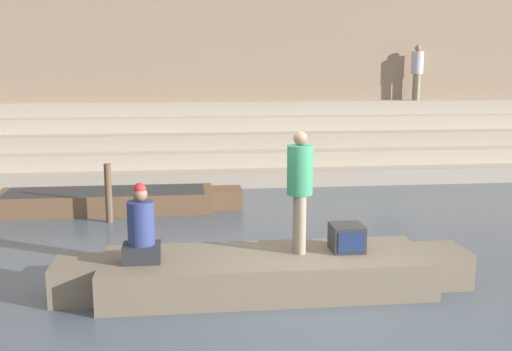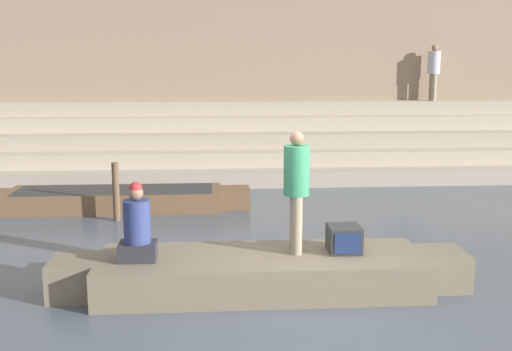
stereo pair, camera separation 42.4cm
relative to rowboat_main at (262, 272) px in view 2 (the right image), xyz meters
The scene contains 10 objects.
ground_plane 0.96m from the rowboat_main, 44.01° to the right, with size 120.00×120.00×0.00m, color #4C5660.
ghat_steps 9.44m from the rowboat_main, 85.98° to the left, with size 36.00×3.67×2.05m.
back_wall 11.83m from the rowboat_main, 86.67° to the left, with size 34.20×1.28×7.16m.
rowboat_main is the anchor object (origin of this frame).
person_standing 1.32m from the rowboat_main, 11.33° to the left, with size 0.36×0.36×1.70m.
person_rowing 1.81m from the rowboat_main, behind, with size 0.50×0.39×1.07m.
tv_set 1.24m from the rowboat_main, ahead, with size 0.45×0.48×0.37m.
moored_boat_shore 5.81m from the rowboat_main, 119.17° to the left, with size 5.91×1.31×0.43m.
mooring_post 4.86m from the rowboat_main, 122.98° to the left, with size 0.14×0.14×1.19m, color brown.
person_on_steps 12.37m from the rowboat_main, 59.42° to the left, with size 0.37×0.37×1.70m.
Camera 2 is at (-1.29, -7.29, 3.08)m, focal length 42.00 mm.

